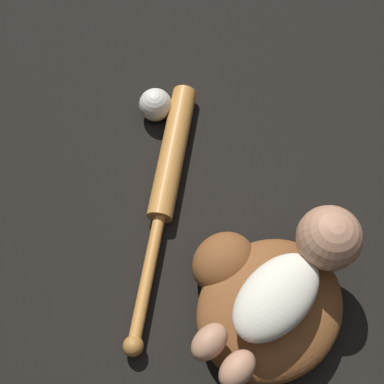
{
  "coord_description": "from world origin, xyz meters",
  "views": [
    {
      "loc": [
        -0.25,
        -0.17,
        1.05
      ],
      "look_at": [
        -0.05,
        0.25,
        0.08
      ],
      "focal_mm": 50.0,
      "sensor_mm": 36.0,
      "label": 1
    }
  ],
  "objects": [
    {
      "name": "baby_figure",
      "position": [
        0.03,
        -0.01,
        0.15
      ],
      "size": [
        0.37,
        0.22,
        0.12
      ],
      "color": "silver",
      "rests_on": "baseball_glove"
    },
    {
      "name": "baseball_glove",
      "position": [
        -0.02,
        -0.0,
        0.05
      ],
      "size": [
        0.36,
        0.36,
        0.1
      ],
      "color": "brown",
      "rests_on": "ground"
    },
    {
      "name": "ground_plane",
      "position": [
        0.0,
        0.0,
        0.0
      ],
      "size": [
        6.0,
        6.0,
        0.0
      ],
      "primitive_type": "plane",
      "color": "black"
    },
    {
      "name": "baseball_bat",
      "position": [
        -0.07,
        0.33,
        0.03
      ],
      "size": [
        0.37,
        0.52,
        0.06
      ],
      "color": "#C6843D",
      "rests_on": "ground"
    },
    {
      "name": "baseball",
      "position": [
        -0.02,
        0.5,
        0.04
      ],
      "size": [
        0.08,
        0.08,
        0.08
      ],
      "color": "silver",
      "rests_on": "ground"
    }
  ]
}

